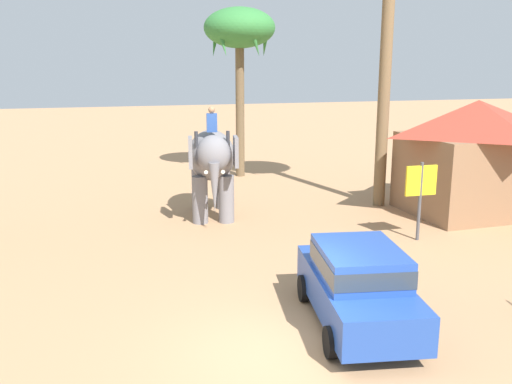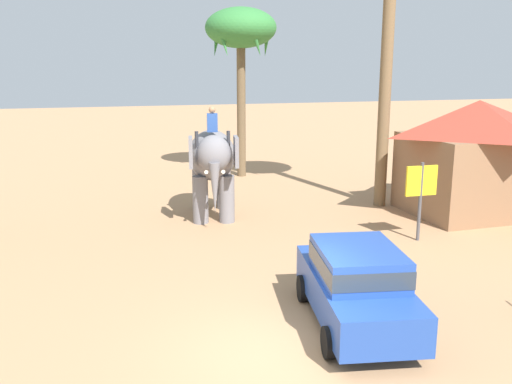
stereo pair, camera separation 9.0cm
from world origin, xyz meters
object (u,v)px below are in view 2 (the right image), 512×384
object	(u,v)px
palm_tree_behind_elephant	(241,32)
roadside_hut	(475,154)
car_sedan_foreground	(356,283)
signboard_yellow	(421,186)
elephant_with_mahout	(212,161)

from	to	relation	value
palm_tree_behind_elephant	roadside_hut	distance (m)	11.57
car_sedan_foreground	signboard_yellow	world-z (taller)	signboard_yellow
palm_tree_behind_elephant	signboard_yellow	size ratio (longest dim) A/B	3.19
elephant_with_mahout	palm_tree_behind_elephant	bearing A→B (deg)	68.59
elephant_with_mahout	signboard_yellow	xyz separation A→B (m)	(5.51, -4.20, -0.30)
roadside_hut	palm_tree_behind_elephant	bearing A→B (deg)	126.66
elephant_with_mahout	palm_tree_behind_elephant	xyz separation A→B (m)	(2.65, 6.77, 4.55)
car_sedan_foreground	roadside_hut	size ratio (longest dim) A/B	0.84
palm_tree_behind_elephant	roadside_hut	xyz separation A→B (m)	(6.39, -8.58, -4.42)
elephant_with_mahout	car_sedan_foreground	bearing A→B (deg)	-81.89
car_sedan_foreground	roadside_hut	world-z (taller)	roadside_hut
car_sedan_foreground	signboard_yellow	bearing A→B (deg)	48.11
palm_tree_behind_elephant	roadside_hut	size ratio (longest dim) A/B	1.49
roadside_hut	elephant_with_mahout	bearing A→B (deg)	168.66
elephant_with_mahout	signboard_yellow	size ratio (longest dim) A/B	1.66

